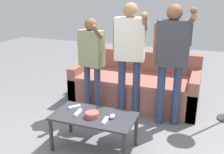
{
  "coord_description": "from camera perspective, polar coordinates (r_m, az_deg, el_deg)",
  "views": [
    {
      "loc": [
        0.94,
        -2.42,
        1.8
      ],
      "look_at": [
        -0.16,
        0.52,
        0.75
      ],
      "focal_mm": 41.91,
      "sensor_mm": 36.0,
      "label": 1
    }
  ],
  "objects": [
    {
      "name": "ground_plane",
      "position": [
        3.16,
        -0.62,
        -16.13
      ],
      "size": [
        12.0,
        12.0,
        0.0
      ],
      "primitive_type": "plane",
      "color": "slate"
    },
    {
      "name": "couch",
      "position": [
        4.35,
        5.15,
        -1.81
      ],
      "size": [
        2.01,
        0.91,
        0.81
      ],
      "color": "brown",
      "rests_on": "ground"
    },
    {
      "name": "coffee_table",
      "position": [
        3.06,
        -3.94,
        -9.25
      ],
      "size": [
        0.96,
        0.51,
        0.43
      ],
      "color": "#2D2D33",
      "rests_on": "ground"
    },
    {
      "name": "snack_bowl",
      "position": [
        2.98,
        -4.36,
        -8.21
      ],
      "size": [
        0.15,
        0.15,
        0.06
      ],
      "primitive_type": "cylinder",
      "color": "#B24C47",
      "rests_on": "coffee_table"
    },
    {
      "name": "game_remote_nunchuk",
      "position": [
        2.96,
        0.07,
        -8.54
      ],
      "size": [
        0.06,
        0.09,
        0.05
      ],
      "color": "white",
      "rests_on": "coffee_table"
    },
    {
      "name": "player_left",
      "position": [
        3.77,
        -4.48,
        4.69
      ],
      "size": [
        0.41,
        0.36,
        1.43
      ],
      "color": "#2D3856",
      "rests_on": "ground"
    },
    {
      "name": "player_center",
      "position": [
        3.66,
        3.92,
        6.4
      ],
      "size": [
        0.51,
        0.36,
        1.64
      ],
      "color": "#2D3856",
      "rests_on": "ground"
    },
    {
      "name": "player_right",
      "position": [
        3.47,
        12.9,
        5.28
      ],
      "size": [
        0.51,
        0.31,
        1.63
      ],
      "color": "#2D3856",
      "rests_on": "ground"
    },
    {
      "name": "game_remote_wand_near",
      "position": [
        2.89,
        -1.47,
        -9.45
      ],
      "size": [
        0.04,
        0.15,
        0.03
      ],
      "color": "white",
      "rests_on": "coffee_table"
    },
    {
      "name": "game_remote_wand_far",
      "position": [
        3.08,
        -7.42,
        -7.7
      ],
      "size": [
        0.04,
        0.16,
        0.03
      ],
      "color": "white",
      "rests_on": "coffee_table"
    },
    {
      "name": "game_remote_wand_spare",
      "position": [
        3.23,
        -8.14,
        -6.48
      ],
      "size": [
        0.13,
        0.14,
        0.03
      ],
      "color": "white",
      "rests_on": "coffee_table"
    }
  ]
}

